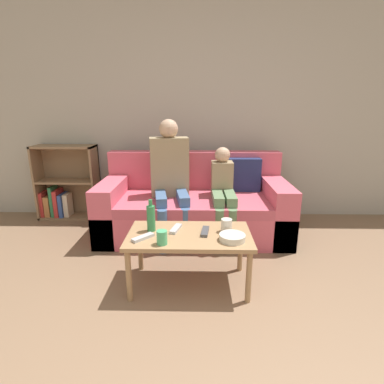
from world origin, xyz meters
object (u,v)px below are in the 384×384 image
object	(u,v)px
coffee_table	(189,240)
snack_bowl	(232,237)
tv_remote_0	(143,237)
bottle	(151,218)
person_adult	(170,172)
tv_remote_1	(176,229)
cup_far	(162,237)
tv_remote_2	(205,231)
person_child	(223,190)
bookshelf	(66,187)
couch	(195,207)
cup_near	(227,225)

from	to	relation	value
coffee_table	snack_bowl	world-z (taller)	snack_bowl
coffee_table	snack_bowl	size ratio (longest dim) A/B	4.96
tv_remote_0	bottle	bearing A→B (deg)	118.67
person_adult	tv_remote_1	bearing A→B (deg)	-91.74
bottle	cup_far	bearing A→B (deg)	-64.88
tv_remote_2	person_child	bearing A→B (deg)	83.68
bookshelf	snack_bowl	bearing A→B (deg)	-40.33
couch	cup_near	xyz separation A→B (m)	(0.25, -0.96, 0.19)
cup_far	cup_near	bearing A→B (deg)	25.71
person_adult	cup_far	bearing A→B (deg)	-97.28
cup_far	tv_remote_0	world-z (taller)	cup_far
cup_near	snack_bowl	xyz separation A→B (m)	(0.03, -0.15, -0.03)
cup_far	snack_bowl	world-z (taller)	cup_far
couch	tv_remote_1	distance (m)	0.96
couch	person_child	world-z (taller)	person_child
person_child	tv_remote_2	world-z (taller)	person_child
coffee_table	cup_far	xyz separation A→B (m)	(-0.18, -0.17, 0.10)
couch	coffee_table	xyz separation A→B (m)	(-0.03, -1.01, 0.09)
coffee_table	tv_remote_1	xyz separation A→B (m)	(-0.10, 0.07, 0.06)
tv_remote_2	bottle	distance (m)	0.41
couch	cup_near	size ratio (longest dim) A/B	19.39
couch	cup_near	bearing A→B (deg)	-75.66
bottle	snack_bowl	bearing A→B (deg)	-15.30
tv_remote_0	bookshelf	bearing A→B (deg)	171.06
bookshelf	person_child	world-z (taller)	person_child
tv_remote_0	person_adult	bearing A→B (deg)	127.21
person_child	snack_bowl	world-z (taller)	person_child
person_child	person_adult	bearing A→B (deg)	171.93
bookshelf	cup_far	bearing A→B (deg)	-50.11
couch	snack_bowl	size ratio (longest dim) A/B	10.53
person_child	cup_near	bearing A→B (deg)	-93.60
couch	person_adult	bearing A→B (deg)	-162.83
person_child	couch	bearing A→B (deg)	152.24
tv_remote_0	cup_far	bearing A→B (deg)	14.43
tv_remote_0	snack_bowl	xyz separation A→B (m)	(0.63, -0.01, 0.01)
bookshelf	snack_bowl	xyz separation A→B (m)	(1.85, -1.57, 0.07)
tv_remote_0	bottle	world-z (taller)	bottle
person_adult	snack_bowl	bearing A→B (deg)	-72.73
bookshelf	person_child	distance (m)	1.96
bookshelf	tv_remote_0	bearing A→B (deg)	-51.86
couch	tv_remote_2	xyz separation A→B (m)	(0.09, -0.99, 0.15)
tv_remote_1	tv_remote_2	distance (m)	0.22
cup_near	tv_remote_1	xyz separation A→B (m)	(-0.38, 0.02, -0.04)
couch	snack_bowl	world-z (taller)	couch
cup_near	snack_bowl	distance (m)	0.16
tv_remote_0	tv_remote_2	world-z (taller)	same
bottle	cup_near	bearing A→B (deg)	-0.94
cup_near	tv_remote_1	distance (m)	0.38
tv_remote_2	snack_bowl	bearing A→B (deg)	-27.38
person_adult	tv_remote_0	distance (m)	1.06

